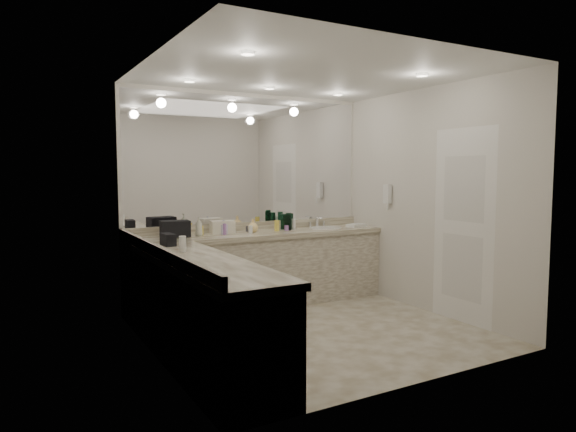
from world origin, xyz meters
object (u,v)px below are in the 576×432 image
wall_phone (387,194)px  hand_towel (356,225)px  soap_bottle_b (223,227)px  soap_bottle_c (253,225)px  black_toiletry_bag (175,230)px  soap_bottle_a (199,226)px  cream_cosmetic_case (222,227)px  sink (326,228)px

wall_phone → hand_towel: (-0.17, 0.41, -0.43)m
soap_bottle_b → soap_bottle_c: size_ratio=1.05×
soap_bottle_c → soap_bottle_b: bearing=-176.8°
black_toiletry_bag → soap_bottle_a: bearing=1.8°
cream_cosmetic_case → soap_bottle_b: soap_bottle_b is taller
wall_phone → soap_bottle_b: bearing=165.3°
sink → soap_bottle_b: 1.42m
wall_phone → soap_bottle_c: (-1.63, 0.55, -0.37)m
cream_cosmetic_case → hand_towel: bearing=1.5°
soap_bottle_a → hand_towel: bearing=-2.9°
black_toiletry_bag → cream_cosmetic_case: bearing=7.8°
black_toiletry_bag → hand_towel: (2.44, -0.10, -0.07)m
soap_bottle_a → wall_phone: bearing=-12.6°
sink → soap_bottle_a: size_ratio=2.02×
sink → wall_phone: size_ratio=1.83×
sink → soap_bottle_a: (-1.72, 0.02, 0.11)m
soap_bottle_a → sink: bearing=-0.7°
soap_bottle_b → soap_bottle_c: (0.40, 0.02, -0.00)m
soap_bottle_c → sink: bearing=-2.9°
wall_phone → soap_bottle_a: size_ratio=1.10×
sink → soap_bottle_c: soap_bottle_c is taller
sink → cream_cosmetic_case: 1.41m
cream_cosmetic_case → soap_bottle_b: size_ratio=1.61×
soap_bottle_a → soap_bottle_c: 0.70m
black_toiletry_bag → soap_bottle_a: soap_bottle_a is taller
sink → wall_phone: bearing=-39.6°
hand_towel → soap_bottle_c: bearing=174.5°
sink → hand_towel: bearing=-11.6°
hand_towel → wall_phone: bearing=-67.2°
soap_bottle_a → soap_bottle_b: 0.31m
sink → cream_cosmetic_case: bearing=176.2°
cream_cosmetic_case → sink: bearing=3.4°
black_toiletry_bag → soap_bottle_c: (0.98, 0.04, -0.01)m
wall_phone → cream_cosmetic_case: (-2.01, 0.59, -0.37)m
cream_cosmetic_case → soap_bottle_b: (-0.01, -0.07, 0.01)m
black_toiletry_bag → soap_bottle_c: bearing=2.3°
sink → hand_towel: hand_towel is taller
soap_bottle_a → soap_bottle_b: soap_bottle_a is taller
black_toiletry_bag → soap_bottle_a: 0.28m
wall_phone → black_toiletry_bag: size_ratio=0.77×
wall_phone → soap_bottle_c: size_ratio=1.47×
cream_cosmetic_case → soap_bottle_c: 0.38m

